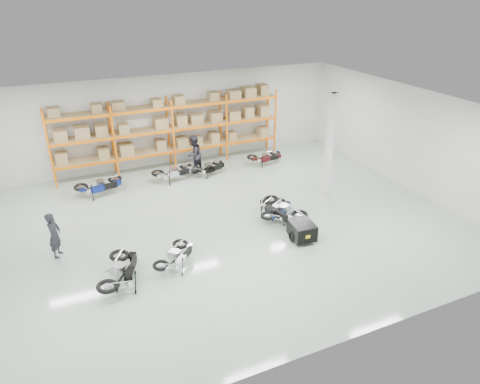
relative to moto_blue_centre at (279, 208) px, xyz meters
name	(u,v)px	position (x,y,z in m)	size (l,w,h in m)	color
room	(218,170)	(-2.28, 0.58, 1.76)	(18.00, 18.00, 18.00)	#A5B8A6
pallet_rack	(170,123)	(-2.28, 7.03, 1.77)	(11.28, 0.98, 3.62)	orange
structural_column	(329,146)	(2.92, 1.08, 1.76)	(0.25, 0.25, 4.50)	white
moto_blue_centre	(279,208)	(0.00, 0.00, 0.00)	(0.71, 1.59, 0.97)	#071847
moto_silver_left	(176,253)	(-4.56, -1.43, 0.00)	(0.70, 1.58, 0.97)	silver
moto_black_far_left	(121,267)	(-6.36, -1.62, 0.09)	(0.84, 1.89, 1.15)	black
moto_touring_right	(281,207)	(0.02, -0.12, 0.10)	(0.86, 1.93, 1.18)	black
trailer	(302,230)	(0.02, -1.72, -0.08)	(0.89, 1.69, 0.70)	black
moto_back_a	(100,183)	(-6.11, 5.13, 0.07)	(0.81, 1.83, 1.12)	navy
moto_back_b	(174,169)	(-2.70, 5.31, 0.06)	(0.79, 1.78, 1.09)	#B2B6BC
moto_back_c	(209,165)	(-0.97, 5.24, 0.00)	(0.70, 1.57, 0.96)	black
moto_back_d	(266,155)	(2.17, 5.35, 0.02)	(0.73, 1.64, 1.00)	#470E12
person_left	(54,235)	(-8.10, 0.79, 0.33)	(0.59, 0.39, 1.63)	black
person_back	(194,154)	(-1.52, 5.83, 0.44)	(0.90, 0.70, 1.85)	black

